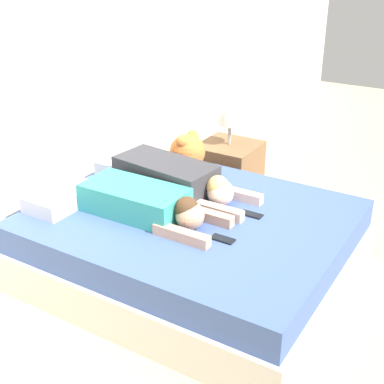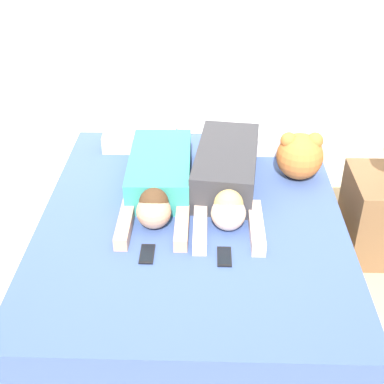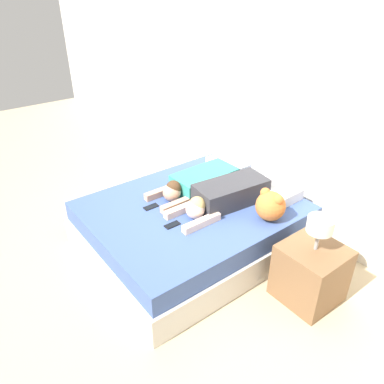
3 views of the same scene
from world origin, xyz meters
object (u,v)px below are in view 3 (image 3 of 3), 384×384
Objects in this scene: person_left at (197,183)px; cell_phone_right at (172,225)px; pillow_head_left at (228,165)px; person_right at (224,196)px; bed at (192,225)px; plush_toy at (271,205)px; pillow_head_right at (276,190)px; cell_phone_left at (151,207)px; nightstand at (311,271)px.

person_left reaches higher than cell_phone_right.
pillow_head_left is 1.30m from cell_phone_right.
person_left is (0.17, -0.59, 0.04)m from pillow_head_left.
bed is at bearing -127.35° from person_right.
bed is 6.96× the size of plush_toy.
pillow_head_right is 1.20m from cell_phone_right.
bed is 0.48m from cell_phone_left.
nightstand is (1.42, 0.71, -0.21)m from cell_phone_left.
bed is at bearing 115.35° from cell_phone_right.
pillow_head_right reaches higher than cell_phone_right.
person_right is at bearing 52.65° from bed.
pillow_head_right is at bearing 65.61° from bed.
cell_phone_left is (-0.21, -0.35, 0.26)m from bed.
cell_phone_left is (0.16, -1.17, -0.05)m from pillow_head_left.
cell_phone_left is at bearing -121.33° from bed.
pillow_head_left is 1.18m from cell_phone_left.
pillow_head_left is 1.62× the size of plush_toy.
nightstand is at bearing 26.48° from cell_phone_left.
cell_phone_left is 1.00× the size of cell_phone_right.
pillow_head_left is 0.57× the size of nightstand.
pillow_head_right is 0.57× the size of nightstand.
person_right reaches higher than bed.
cell_phone_left is 1.60m from nightstand.
cell_phone_right is at bearing -120.54° from plush_toy.
pillow_head_right is at bearing 151.19° from nightstand.
person_left is at bearing -174.52° from nightstand.
plush_toy is at bearing 21.85° from person_right.
plush_toy is at bearing 34.14° from bed.
person_right is 3.66× the size of plush_toy.
pillow_head_left is at bearing 97.76° from cell_phone_left.
person_right is at bearing -174.07° from nightstand.
person_right is at bearing -45.03° from pillow_head_left.
nightstand reaches higher than plush_toy.
pillow_head_left is 3.24× the size of cell_phone_right.
person_left is 0.86m from plush_toy.
person_left is (-0.20, 0.22, 0.34)m from bed.
cell_phone_right is at bearing -92.23° from person_right.
pillow_head_left is 1.08m from plush_toy.
cell_phone_left is 0.50× the size of plush_toy.
cell_phone_right is at bearing -64.65° from bed.
nightstand is (0.84, -0.46, -0.26)m from pillow_head_right.
pillow_head_right reaches higher than cell_phone_left.
pillow_head_right is 1.31m from cell_phone_left.
cell_phone_right is (-0.20, -1.18, -0.05)m from pillow_head_right.
plush_toy is at bearing 13.93° from person_left.
person_right is (0.19, 0.25, 0.36)m from bed.
person_right reaches higher than person_left.
cell_phone_right is 1.28m from nightstand.
cell_phone_left is 1.16m from plush_toy.
cell_phone_right is (0.54, -1.18, -0.05)m from pillow_head_left.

